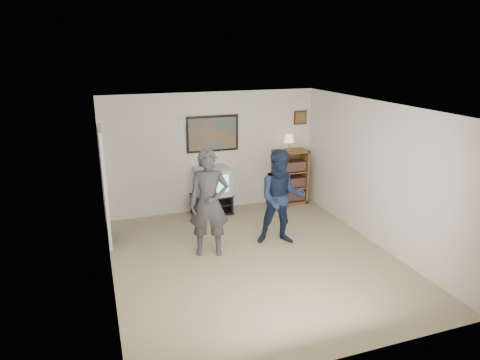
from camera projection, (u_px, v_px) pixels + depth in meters
room_shell at (248, 182)px, 6.99m from camera, size 4.51×5.00×2.51m
media_stand at (212, 204)px, 8.96m from camera, size 0.84×0.47×0.42m
crt_television at (212, 181)px, 8.82m from camera, size 0.72×0.62×0.58m
bookshelf at (290, 177)px, 9.46m from camera, size 0.74×0.42×1.21m
table_lamp at (289, 142)px, 9.21m from camera, size 0.23×0.23×0.36m
person_tall at (209, 203)px, 7.01m from camera, size 0.76×0.61×1.81m
person_short at (281, 198)px, 7.43m from camera, size 0.97×0.85×1.69m
controller_left at (205, 186)px, 7.11m from camera, size 0.06×0.13×0.04m
controller_right at (274, 180)px, 7.53m from camera, size 0.05×0.12×0.03m
poster at (213, 134)px, 8.79m from camera, size 1.10×0.03×0.75m
air_vent at (186, 121)px, 8.53m from camera, size 0.28×0.02×0.14m
small_picture at (300, 118)px, 9.35m from camera, size 0.30×0.03×0.30m
doorway at (104, 187)px, 7.49m from camera, size 0.03×0.85×2.00m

